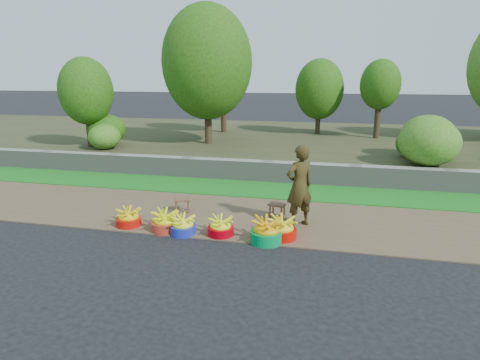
% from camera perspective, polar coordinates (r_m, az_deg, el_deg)
% --- Properties ---
extents(ground_plane, '(120.00, 120.00, 0.00)m').
position_cam_1_polar(ground_plane, '(6.87, -1.59, -8.81)').
color(ground_plane, black).
rests_on(ground_plane, ground).
extents(dirt_shoulder, '(80.00, 2.50, 0.02)m').
position_cam_1_polar(dirt_shoulder, '(8.00, 0.64, -5.27)').
color(dirt_shoulder, brown).
rests_on(dirt_shoulder, ground).
extents(grass_verge, '(80.00, 1.50, 0.04)m').
position_cam_1_polar(grass_verge, '(9.86, 3.09, -1.35)').
color(grass_verge, '#18711B').
rests_on(grass_verge, ground).
extents(retaining_wall, '(80.00, 0.35, 0.55)m').
position_cam_1_polar(retaining_wall, '(10.61, 3.90, 1.21)').
color(retaining_wall, gray).
rests_on(retaining_wall, ground).
extents(earth_bank, '(80.00, 10.00, 0.50)m').
position_cam_1_polar(earth_bank, '(15.38, 6.77, 5.25)').
color(earth_bank, '#383B20').
rests_on(earth_bank, ground).
extents(basin_a, '(0.47, 0.47, 0.35)m').
position_cam_1_polar(basin_a, '(7.77, -15.58, -5.29)').
color(basin_a, '#BA1108').
rests_on(basin_a, ground).
extents(basin_b, '(0.51, 0.51, 0.38)m').
position_cam_1_polar(basin_b, '(7.39, -10.65, -5.91)').
color(basin_b, '#AA311E').
rests_on(basin_b, ground).
extents(basin_c, '(0.46, 0.46, 0.34)m').
position_cam_1_polar(basin_c, '(7.20, -8.11, -6.49)').
color(basin_c, '#1A2AA3').
rests_on(basin_c, ground).
extents(basin_d, '(0.46, 0.46, 0.34)m').
position_cam_1_polar(basin_d, '(7.07, -2.78, -6.77)').
color(basin_d, '#A6000C').
rests_on(basin_d, ground).
extents(basin_e, '(0.55, 0.55, 0.41)m').
position_cam_1_polar(basin_e, '(6.81, 3.76, -7.36)').
color(basin_e, '#00843F').
rests_on(basin_e, ground).
extents(basin_f, '(0.52, 0.52, 0.39)m').
position_cam_1_polar(basin_f, '(6.96, 5.94, -7.00)').
color(basin_f, '#C40C03').
rests_on(basin_f, ground).
extents(stool_left, '(0.38, 0.34, 0.28)m').
position_cam_1_polar(stool_left, '(8.27, -8.24, -3.04)').
color(stool_left, brown).
rests_on(stool_left, dirt_shoulder).
extents(stool_right, '(0.36, 0.31, 0.28)m').
position_cam_1_polar(stool_right, '(7.93, 5.32, -3.74)').
color(stool_right, brown).
rests_on(stool_right, dirt_shoulder).
extents(vendor_woman, '(0.66, 0.63, 1.52)m').
position_cam_1_polar(vendor_woman, '(7.39, 8.45, -0.83)').
color(vendor_woman, black).
rests_on(vendor_woman, dirt_shoulder).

